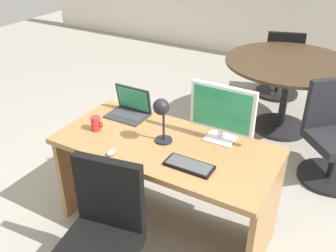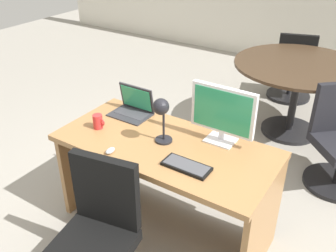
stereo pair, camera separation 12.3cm
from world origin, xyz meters
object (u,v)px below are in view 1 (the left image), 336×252
object	(u,v)px
desk	(169,166)
office_chair	(102,248)
monitor	(222,111)
meeting_table	(288,78)
mouse	(111,152)
desk_lamp	(162,112)
keyboard	(189,165)
laptop	(131,106)
meeting_chair_far	(332,142)
meeting_chair_near	(280,70)
coffee_mug	(96,123)

from	to	relation	value
desk	office_chair	bearing A→B (deg)	-94.87
monitor	meeting_table	bearing A→B (deg)	88.04
monitor	mouse	distance (m)	0.79
desk	desk_lamp	distance (m)	0.46
keyboard	laptop	bearing A→B (deg)	150.47
desk	meeting_chair_far	size ratio (longest dim) A/B	1.69
monitor	keyboard	bearing A→B (deg)	-95.63
meeting_chair_far	desk_lamp	bearing A→B (deg)	-127.24
keyboard	office_chair	xyz separation A→B (m)	(-0.33, -0.51, -0.41)
meeting_chair_near	meeting_table	bearing A→B (deg)	-72.25
meeting_chair_far	coffee_mug	bearing A→B (deg)	-137.01
monitor	desk_lamp	world-z (taller)	monitor
meeting_chair_near	coffee_mug	bearing A→B (deg)	-102.04
desk_lamp	office_chair	world-z (taller)	desk_lamp
meeting_chair_far	meeting_chair_near	bearing A→B (deg)	120.10
coffee_mug	meeting_table	world-z (taller)	coffee_mug
meeting_chair_near	meeting_chair_far	size ratio (longest dim) A/B	0.99
desk_lamp	monitor	bearing A→B (deg)	35.79
coffee_mug	meeting_table	bearing A→B (deg)	66.50
office_chair	monitor	bearing A→B (deg)	68.11
desk	meeting_table	size ratio (longest dim) A/B	1.14
meeting_table	desk_lamp	bearing A→B (deg)	-101.24
meeting_chair_near	meeting_chair_far	xyz separation A→B (m)	(0.87, -1.50, -0.00)
laptop	office_chair	distance (m)	1.10
laptop	mouse	world-z (taller)	laptop
mouse	meeting_chair_near	xyz separation A→B (m)	(0.33, 3.09, -0.41)
desk	meeting_chair_far	bearing A→B (deg)	52.47
meeting_chair_far	keyboard	bearing A→B (deg)	-115.56
laptop	meeting_table	world-z (taller)	laptop
meeting_chair_near	meeting_chair_far	distance (m)	1.74
keyboard	meeting_chair_near	bearing A→B (deg)	93.35
keyboard	meeting_chair_far	bearing A→B (deg)	64.44
mouse	office_chair	distance (m)	0.59
mouse	meeting_chair_near	bearing A→B (deg)	83.91
laptop	office_chair	size ratio (longest dim) A/B	0.34
meeting_chair_far	mouse	bearing A→B (deg)	-127.07
meeting_table	meeting_chair_near	xyz separation A→B (m)	(-0.27, 0.85, -0.24)
monitor	desk_lamp	distance (m)	0.41
laptop	meeting_chair_far	world-z (taller)	laptop
coffee_mug	meeting_chair_far	distance (m)	2.08
meeting_chair_far	monitor	bearing A→B (deg)	-121.79
coffee_mug	office_chair	distance (m)	0.87
mouse	laptop	bearing A→B (deg)	111.72
mouse	meeting_chair_far	bearing A→B (deg)	52.93
monitor	laptop	xyz separation A→B (m)	(-0.76, 0.01, -0.16)
monitor	desk	bearing A→B (deg)	-147.92
meeting_chair_near	desk	bearing A→B (deg)	-91.90
desk	mouse	distance (m)	0.48
monitor	laptop	size ratio (longest dim) A/B	1.47
monitor	office_chair	size ratio (longest dim) A/B	0.50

